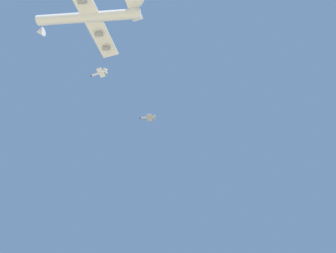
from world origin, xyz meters
TOP-DOWN VIEW (x-y plane):
  - carrier_jet at (-10.23, 116.14)m, footprint 57.54×63.96m
  - chase_jet_lead at (32.77, 101.22)m, footprint 12.84×12.83m
  - chase_jet_left_wing at (54.79, 49.55)m, footprint 10.18×14.59m

SIDE VIEW (x-z plane):
  - carrier_jet at x=-10.23m, z-range 158.32..180.40m
  - chase_jet_left_wing at x=54.79m, z-range 175.24..179.24m
  - chase_jet_lead at x=32.77m, z-range 178.40..182.40m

